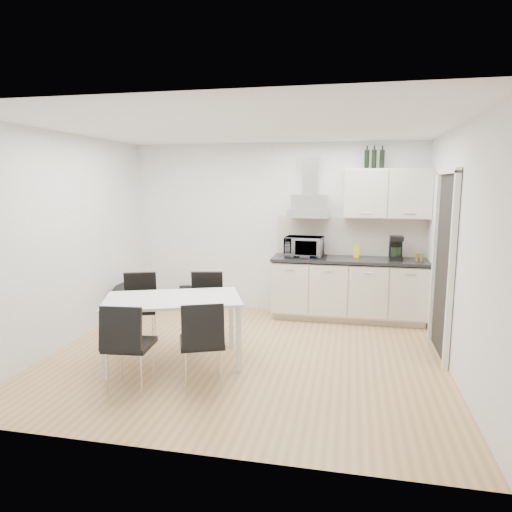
{
  "coord_description": "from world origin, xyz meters",
  "views": [
    {
      "loc": [
        1.16,
        -4.96,
        2.0
      ],
      "look_at": [
        0.01,
        0.52,
        1.1
      ],
      "focal_mm": 32.0,
      "sensor_mm": 36.0,
      "label": 1
    }
  ],
  "objects_px": {
    "chair_near_right": "(202,343)",
    "floor_speaker": "(186,296)",
    "dining_table": "(173,304)",
    "chair_far_left": "(139,310)",
    "guitar_amp": "(124,302)",
    "kitchenette": "(351,264)",
    "chair_near_left": "(130,346)",
    "chair_far_right": "(206,309)"
  },
  "relations": [
    {
      "from": "dining_table",
      "to": "floor_speaker",
      "type": "xyz_separation_m",
      "value": [
        -0.71,
        2.27,
        -0.51
      ]
    },
    {
      "from": "kitchenette",
      "to": "dining_table",
      "type": "relative_size",
      "value": 1.51
    },
    {
      "from": "chair_far_left",
      "to": "chair_far_right",
      "type": "height_order",
      "value": "same"
    },
    {
      "from": "chair_far_left",
      "to": "floor_speaker",
      "type": "distance_m",
      "value": 1.8
    },
    {
      "from": "chair_near_left",
      "to": "floor_speaker",
      "type": "height_order",
      "value": "chair_near_left"
    },
    {
      "from": "guitar_amp",
      "to": "floor_speaker",
      "type": "xyz_separation_m",
      "value": [
        0.66,
        0.81,
        -0.08
      ]
    },
    {
      "from": "guitar_amp",
      "to": "chair_near_right",
      "type": "bearing_deg",
      "value": -64.69
    },
    {
      "from": "chair_near_right",
      "to": "chair_far_right",
      "type": "bearing_deg",
      "value": 83.74
    },
    {
      "from": "guitar_amp",
      "to": "floor_speaker",
      "type": "bearing_deg",
      "value": 32.39
    },
    {
      "from": "chair_far_left",
      "to": "chair_near_right",
      "type": "bearing_deg",
      "value": 119.82
    },
    {
      "from": "chair_far_left",
      "to": "chair_near_left",
      "type": "height_order",
      "value": "same"
    },
    {
      "from": "kitchenette",
      "to": "dining_table",
      "type": "distance_m",
      "value": 2.85
    },
    {
      "from": "dining_table",
      "to": "chair_far_right",
      "type": "height_order",
      "value": "chair_far_right"
    },
    {
      "from": "kitchenette",
      "to": "floor_speaker",
      "type": "height_order",
      "value": "kitchenette"
    },
    {
      "from": "chair_far_right",
      "to": "chair_near_left",
      "type": "height_order",
      "value": "same"
    },
    {
      "from": "dining_table",
      "to": "chair_near_left",
      "type": "xyz_separation_m",
      "value": [
        -0.16,
        -0.71,
        -0.23
      ]
    },
    {
      "from": "chair_far_right",
      "to": "floor_speaker",
      "type": "relative_size",
      "value": 2.67
    },
    {
      "from": "chair_near_right",
      "to": "guitar_amp",
      "type": "relative_size",
      "value": 1.39
    },
    {
      "from": "kitchenette",
      "to": "chair_near_left",
      "type": "height_order",
      "value": "kitchenette"
    },
    {
      "from": "kitchenette",
      "to": "chair_near_left",
      "type": "relative_size",
      "value": 2.86
    },
    {
      "from": "chair_far_left",
      "to": "guitar_amp",
      "type": "relative_size",
      "value": 1.39
    },
    {
      "from": "chair_far_right",
      "to": "chair_near_left",
      "type": "relative_size",
      "value": 1.0
    },
    {
      "from": "chair_near_left",
      "to": "chair_near_right",
      "type": "bearing_deg",
      "value": 12.96
    },
    {
      "from": "kitchenette",
      "to": "floor_speaker",
      "type": "relative_size",
      "value": 7.64
    },
    {
      "from": "kitchenette",
      "to": "floor_speaker",
      "type": "distance_m",
      "value": 2.71
    },
    {
      "from": "chair_far_left",
      "to": "chair_far_right",
      "type": "bearing_deg",
      "value": 175.2
    },
    {
      "from": "floor_speaker",
      "to": "chair_near_left",
      "type": "bearing_deg",
      "value": -103.07
    },
    {
      "from": "chair_far_left",
      "to": "chair_near_right",
      "type": "relative_size",
      "value": 1.0
    },
    {
      "from": "dining_table",
      "to": "chair_near_right",
      "type": "relative_size",
      "value": 1.9
    },
    {
      "from": "guitar_amp",
      "to": "chair_far_right",
      "type": "bearing_deg",
      "value": -44.97
    },
    {
      "from": "chair_near_left",
      "to": "chair_near_right",
      "type": "relative_size",
      "value": 1.0
    },
    {
      "from": "chair_far_left",
      "to": "chair_near_right",
      "type": "height_order",
      "value": "same"
    },
    {
      "from": "kitchenette",
      "to": "chair_far_right",
      "type": "xyz_separation_m",
      "value": [
        -1.77,
        -1.41,
        -0.39
      ]
    },
    {
      "from": "floor_speaker",
      "to": "dining_table",
      "type": "bearing_deg",
      "value": -96.1
    },
    {
      "from": "chair_near_right",
      "to": "floor_speaker",
      "type": "bearing_deg",
      "value": 91.08
    },
    {
      "from": "chair_far_right",
      "to": "floor_speaker",
      "type": "height_order",
      "value": "chair_far_right"
    },
    {
      "from": "kitchenette",
      "to": "chair_far_right",
      "type": "height_order",
      "value": "kitchenette"
    },
    {
      "from": "guitar_amp",
      "to": "floor_speaker",
      "type": "relative_size",
      "value": 1.92
    },
    {
      "from": "chair_near_left",
      "to": "kitchenette",
      "type": "bearing_deg",
      "value": 48.44
    },
    {
      "from": "floor_speaker",
      "to": "kitchenette",
      "type": "bearing_deg",
      "value": -26.98
    },
    {
      "from": "chair_near_right",
      "to": "floor_speaker",
      "type": "xyz_separation_m",
      "value": [
        -1.2,
        2.76,
        -0.28
      ]
    },
    {
      "from": "dining_table",
      "to": "guitar_amp",
      "type": "bearing_deg",
      "value": 112.16
    }
  ]
}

